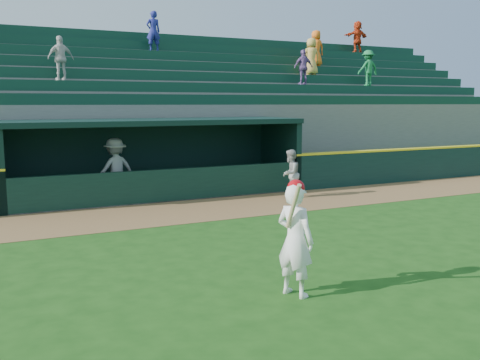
{
  "coord_description": "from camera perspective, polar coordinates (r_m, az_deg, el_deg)",
  "views": [
    {
      "loc": [
        -5.13,
        -8.78,
        2.98
      ],
      "look_at": [
        0.0,
        1.6,
        1.3
      ],
      "focal_mm": 40.0,
      "sensor_mm": 36.0,
      "label": 1
    }
  ],
  "objects": [
    {
      "name": "wall_stripe_right",
      "position": [
        23.25,
        22.25,
        3.31
      ],
      "size": [
        15.5,
        0.32,
        0.06
      ],
      "primitive_type": "cube",
      "color": "yellow",
      "rests_on": "field_wall_right"
    },
    {
      "name": "dugout_player_front",
      "position": [
        16.88,
        5.38,
        0.66
      ],
      "size": [
        0.94,
        0.9,
        1.53
      ],
      "primitive_type": "imported",
      "rotation": [
        0.0,
        0.0,
        3.74
      ],
      "color": "#999994",
      "rests_on": "ground"
    },
    {
      "name": "batter_at_plate",
      "position": [
        8.31,
        5.9,
        -6.16
      ],
      "size": [
        0.64,
        0.86,
        1.84
      ],
      "color": "white",
      "rests_on": "ground"
    },
    {
      "name": "dugout_player_inside",
      "position": [
        16.85,
        -13.14,
        1.13
      ],
      "size": [
        1.37,
        0.98,
        1.91
      ],
      "primitive_type": "imported",
      "rotation": [
        0.0,
        0.0,
        3.37
      ],
      "color": "#A8A8A3",
      "rests_on": "ground"
    },
    {
      "name": "ground",
      "position": [
        10.6,
        3.87,
        -8.09
      ],
      "size": [
        120.0,
        120.0,
        0.0
      ],
      "primitive_type": "plane",
      "color": "#1B4711",
      "rests_on": "ground"
    },
    {
      "name": "field_wall_right",
      "position": [
        23.3,
        22.16,
        1.77
      ],
      "size": [
        15.5,
        0.3,
        1.2
      ],
      "primitive_type": "cube",
      "color": "black",
      "rests_on": "ground"
    },
    {
      "name": "warning_track",
      "position": [
        14.92,
        -5.64,
        -3.3
      ],
      "size": [
        40.0,
        3.0,
        0.01
      ],
      "primitive_type": "cube",
      "color": "brown",
      "rests_on": "ground"
    },
    {
      "name": "dugout",
      "position": [
        17.63,
        -9.28,
        2.86
      ],
      "size": [
        9.4,
        2.8,
        2.46
      ],
      "color": "#62615D",
      "rests_on": "ground"
    },
    {
      "name": "stands",
      "position": [
        21.98,
        -12.8,
        6.51
      ],
      "size": [
        34.5,
        6.25,
        7.1
      ],
      "color": "slate",
      "rests_on": "ground"
    }
  ]
}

